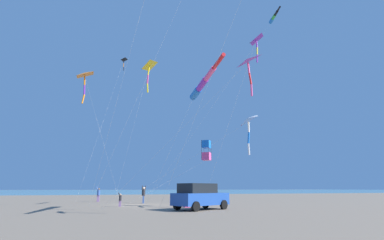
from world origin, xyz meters
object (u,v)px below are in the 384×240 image
parked_car (200,196)px  person_adult_flyer (98,194)px  kite_box_yellow_midlevel (206,150)px  kite_delta_magenta_far_left (256,40)px  person_child_grey_jacket (144,194)px  person_child_green_jacket (120,199)px  kite_windsock_long_streamer_right (273,18)px  kite_windsock_green_low_center (202,85)px  kite_delta_red_high_left (84,75)px  kite_delta_purple_drifting (248,121)px  kite_delta_teal_far_right (149,66)px  cooler_box (186,205)px  kite_delta_checkered_midright (124,60)px  kite_delta_small_distant (247,62)px

parked_car → person_adult_flyer: parked_car is taller
kite_box_yellow_midlevel → kite_delta_magenta_far_left: bearing=-170.7°
person_adult_flyer → person_child_grey_jacket: 6.77m
person_child_green_jacket → kite_windsock_long_streamer_right: kite_windsock_long_streamer_right is taller
person_adult_flyer → kite_windsock_green_low_center: size_ratio=0.14×
kite_delta_red_high_left → kite_box_yellow_midlevel: 14.13m
kite_windsock_green_low_center → kite_delta_purple_drifting: 5.27m
kite_delta_red_high_left → kite_delta_teal_far_right: bearing=-116.7°
kite_windsock_green_low_center → kite_delta_purple_drifting: size_ratio=1.06×
person_child_green_jacket → person_adult_flyer: bearing=9.6°
cooler_box → kite_windsock_green_low_center: kite_windsock_green_low_center is taller
kite_delta_red_high_left → kite_delta_purple_drifting: (-7.77, -13.49, -5.39)m
person_adult_flyer → kite_windsock_long_streamer_right: (-13.53, -15.85, 17.86)m
parked_car → kite_box_yellow_midlevel: bearing=-29.1°
parked_car → kite_delta_checkered_midright: bearing=19.4°
kite_windsock_long_streamer_right → kite_delta_magenta_far_left: size_ratio=1.54×
person_child_grey_jacket → kite_windsock_green_low_center: 14.27m
kite_delta_small_distant → kite_delta_red_high_left: size_ratio=0.76×
kite_delta_magenta_far_left → kite_box_yellow_midlevel: bearing=9.3°
kite_delta_teal_far_right → person_child_green_jacket: bearing=77.2°
kite_delta_magenta_far_left → kite_delta_small_distant: bearing=132.9°
kite_windsock_long_streamer_right → kite_delta_magenta_far_left: 10.65m
kite_delta_checkered_midright → kite_delta_red_high_left: 9.11m
person_child_green_jacket → kite_delta_purple_drifting: bearing=-118.9°
kite_windsock_long_streamer_right → parked_car: bearing=102.1°
kite_delta_teal_far_right → cooler_box: bearing=-123.1°
kite_delta_purple_drifting → kite_delta_red_high_left: bearing=60.1°
kite_windsock_green_low_center → kite_delta_small_distant: bearing=-160.0°
cooler_box → kite_delta_red_high_left: bearing=60.9°
parked_car → kite_delta_teal_far_right: 13.41m
person_child_green_jacket → kite_windsock_green_low_center: 11.85m
person_child_grey_jacket → kite_windsock_long_streamer_right: kite_windsock_long_streamer_right is taller
parked_car → person_adult_flyer: (15.45, 6.88, -0.03)m
person_adult_flyer → kite_delta_checkered_midright: (-1.13, -1.84, 16.56)m
kite_delta_red_high_left → kite_delta_teal_far_right: 6.54m
parked_car → person_adult_flyer: bearing=24.0°
cooler_box → kite_delta_teal_far_right: (2.09, 3.21, 12.71)m
kite_delta_small_distant → kite_windsock_green_low_center: kite_delta_small_distant is taller
parked_car → person_adult_flyer: 16.91m
person_adult_flyer → kite_delta_purple_drifting: kite_delta_purple_drifting is taller
parked_car → kite_box_yellow_midlevel: 5.42m
kite_delta_teal_far_right → kite_delta_purple_drifting: kite_delta_teal_far_right is taller
kite_delta_small_distant → kite_windsock_green_low_center: bearing=20.0°
kite_delta_purple_drifting → parked_car: bearing=92.8°
person_child_green_jacket → kite_windsock_green_low_center: kite_windsock_green_low_center is taller
cooler_box → kite_delta_teal_far_right: size_ratio=0.05×
kite_delta_teal_far_right → kite_delta_checkered_midright: bearing=10.6°
kite_delta_checkered_midright → kite_delta_magenta_far_left: size_ratio=1.43×
parked_car → kite_delta_red_high_left: size_ratio=0.36×
kite_box_yellow_midlevel → kite_delta_purple_drifting: 4.56m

